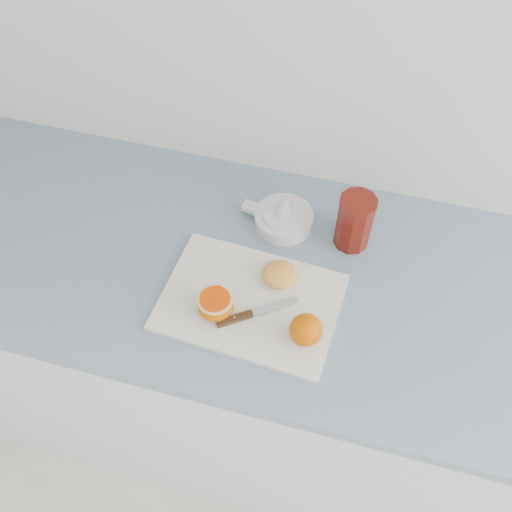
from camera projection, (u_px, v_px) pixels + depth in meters
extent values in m
cube|color=white|center=(419.00, 11.00, 1.02)|extent=(4.00, 0.04, 2.70)
cube|color=white|center=(291.00, 370.00, 1.60)|extent=(2.40, 0.60, 0.86)
cube|color=#7E9CAD|center=(301.00, 280.00, 1.24)|extent=(2.46, 0.64, 0.03)
cube|color=silver|center=(250.00, 302.00, 1.19)|extent=(0.38, 0.28, 0.01)
sphere|color=#DD6800|center=(306.00, 330.00, 1.10)|extent=(0.07, 0.07, 0.07)
ellipsoid|color=#DD6800|center=(216.00, 305.00, 1.15)|extent=(0.07, 0.07, 0.04)
cylinder|color=beige|center=(215.00, 300.00, 1.13)|extent=(0.07, 0.07, 0.00)
cylinder|color=#F43100|center=(215.00, 299.00, 1.13)|extent=(0.06, 0.06, 0.00)
ellipsoid|color=gold|center=(280.00, 274.00, 1.20)|extent=(0.07, 0.07, 0.03)
cylinder|color=#EFA14F|center=(280.00, 272.00, 1.19)|extent=(0.05, 0.05, 0.00)
cube|color=#402D12|center=(234.00, 319.00, 1.15)|extent=(0.07, 0.06, 0.01)
cube|color=#B7B7BC|center=(275.00, 306.00, 1.17)|extent=(0.09, 0.07, 0.00)
cylinder|color=#B7B7BC|center=(234.00, 319.00, 1.15)|extent=(0.00, 0.00, 0.01)
cylinder|color=white|center=(284.00, 219.00, 1.31)|extent=(0.13, 0.13, 0.03)
cylinder|color=white|center=(284.00, 213.00, 1.29)|extent=(0.10, 0.10, 0.01)
cone|color=white|center=(285.00, 205.00, 1.27)|extent=(0.05, 0.05, 0.05)
cube|color=white|center=(252.00, 208.00, 1.33)|extent=(0.05, 0.04, 0.01)
ellipsoid|color=#E84813|center=(288.00, 216.00, 1.28)|extent=(0.01, 0.01, 0.00)
ellipsoid|color=#E84813|center=(281.00, 207.00, 1.30)|extent=(0.01, 0.01, 0.00)
ellipsoid|color=#E84813|center=(281.00, 216.00, 1.28)|extent=(0.01, 0.01, 0.00)
ellipsoid|color=#E84813|center=(293.00, 212.00, 1.29)|extent=(0.01, 0.01, 0.00)
cylinder|color=#66140B|center=(354.00, 222.00, 1.24)|extent=(0.08, 0.08, 0.13)
cylinder|color=orange|center=(351.00, 237.00, 1.28)|extent=(0.07, 0.07, 0.02)
cylinder|color=#66140B|center=(359.00, 201.00, 1.18)|extent=(0.08, 0.08, 0.00)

